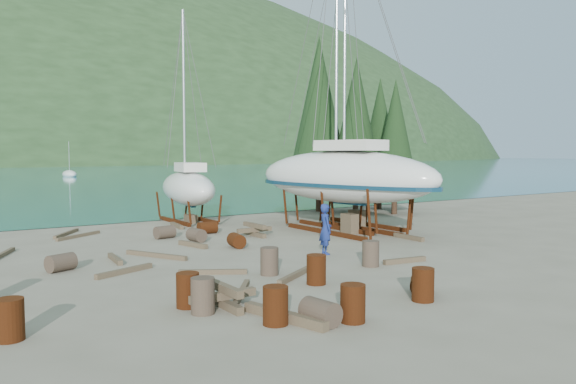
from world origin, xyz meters
TOP-DOWN VIEW (x-y plane):
  - ground at (0.00, 0.00)m, footprint 600.00×600.00m
  - far_house_right at (30.00, 190.00)m, footprint 6.60×5.60m
  - cypress_near_right at (12.50, 12.00)m, footprint 3.60×3.60m
  - cypress_mid_right at (14.00, 10.00)m, footprint 3.06×3.06m
  - cypress_back_left at (11.00, 14.00)m, footprint 4.14×4.14m
  - cypress_far_right at (15.50, 13.00)m, footprint 3.24×3.24m
  - moored_boat_mid at (10.00, 80.00)m, footprint 2.00×5.00m
  - large_sailboat_near at (6.14, 5.57)m, footprint 4.99×11.27m
  - large_sailboat_far at (7.54, 6.65)m, footprint 5.55×11.13m
  - small_sailboat_shore at (1.47, 13.52)m, footprint 3.48×7.65m
  - worker at (1.74, 1.27)m, footprint 0.65×0.81m
  - drum_0 at (-9.78, -2.96)m, footprint 0.58×0.58m
  - drum_1 at (-3.79, -5.69)m, footprint 0.67×0.94m
  - drum_3 at (-3.06, -5.95)m, footprint 0.58×0.58m
  - drum_4 at (0.35, 8.74)m, footprint 0.90×0.60m
  - drum_5 at (-1.99, -0.64)m, footprint 0.58×0.58m
  - drum_6 at (-0.38, 4.49)m, footprint 0.74×0.97m
  - drum_7 at (-0.33, -5.58)m, footprint 0.58×0.58m
  - drum_9 at (-1.90, 8.48)m, footprint 0.96×0.71m
  - drum_10 at (-1.52, -2.50)m, footprint 0.58×0.58m
  - drum_11 at (-1.09, 6.84)m, footprint 0.66×0.93m
  - drum_12 at (0.20, -5.02)m, footprint 1.04×1.02m
  - drum_13 at (-4.63, -5.12)m, footprint 0.58×0.58m
  - drum_14 at (-5.70, -2.69)m, footprint 0.58×0.58m
  - drum_15 at (-7.39, 3.64)m, footprint 1.04×0.87m
  - drum_16 at (-5.62, -3.41)m, footprint 0.58×0.58m
  - drum_17 at (1.60, -1.43)m, footprint 0.58×0.58m
  - timber_0 at (-5.07, 11.02)m, footprint 2.32×1.67m
  - timber_1 at (7.11, 2.11)m, footprint 0.29×1.82m
  - timber_3 at (-4.08, -2.51)m, footprint 1.84×2.41m
  - timber_4 at (-5.41, 4.35)m, footprint 0.34×1.84m
  - timber_5 at (-1.31, -1.29)m, footprint 2.56×1.69m
  - timber_6 at (0.04, 11.75)m, footprint 0.42×1.90m
  - timber_7 at (3.01, -1.66)m, footprint 1.76×0.43m
  - timber_8 at (-1.80, 5.66)m, footprint 0.59×1.72m
  - timber_9 at (-5.38, 12.05)m, footprint 1.63×2.32m
  - timber_10 at (-3.91, 4.26)m, footprint 1.45×2.61m
  - timber_11 at (-3.46, 0.43)m, footprint 1.97×1.25m
  - timber_12 at (-5.77, 2.12)m, footprint 2.11×1.00m
  - timber_15 at (-8.72, 7.46)m, footprint 1.36×2.77m
  - timber_16 at (-4.31, -5.00)m, footprint 0.80×2.45m
  - timber_pile_fore at (-4.96, -3.19)m, footprint 1.80×1.80m
  - timber_pile_aft at (1.84, 6.81)m, footprint 1.80×1.80m

SIDE VIEW (x-z plane):
  - ground at x=0.00m, z-range 0.00..0.00m
  - timber_0 at x=-5.07m, z-range 0.00..0.14m
  - timber_15 at x=-8.72m, z-range 0.00..0.15m
  - timber_3 at x=-4.08m, z-range 0.00..0.15m
  - timber_9 at x=-5.38m, z-range 0.00..0.15m
  - timber_11 at x=-3.46m, z-range 0.00..0.15m
  - timber_5 at x=-1.31m, z-range 0.00..0.16m
  - timber_10 at x=-3.91m, z-range 0.00..0.16m
  - timber_12 at x=-5.77m, z-range 0.00..0.17m
  - timber_4 at x=-5.41m, z-range 0.00..0.17m
  - timber_7 at x=3.01m, z-range 0.00..0.17m
  - timber_8 at x=-1.80m, z-range 0.00..0.19m
  - timber_6 at x=0.04m, z-range 0.00..0.19m
  - timber_1 at x=7.11m, z-range 0.00..0.19m
  - timber_16 at x=-4.31m, z-range 0.00..0.23m
  - drum_1 at x=-3.79m, z-range 0.00..0.58m
  - drum_4 at x=0.35m, z-range 0.00..0.58m
  - drum_6 at x=-0.38m, z-range 0.00..0.58m
  - drum_9 at x=-1.90m, z-range 0.00..0.58m
  - drum_11 at x=-1.09m, z-range 0.00..0.58m
  - drum_12 at x=0.20m, z-range 0.00..0.58m
  - drum_15 at x=-7.39m, z-range 0.00..0.58m
  - timber_pile_fore at x=-4.96m, z-range 0.00..0.60m
  - timber_pile_aft at x=1.84m, z-range 0.00..0.60m
  - moored_boat_mid at x=10.00m, z-range -2.64..3.41m
  - drum_0 at x=-9.78m, z-range 0.00..0.88m
  - drum_3 at x=-3.06m, z-range 0.00..0.88m
  - drum_5 at x=-1.99m, z-range 0.00..0.88m
  - drum_7 at x=-0.33m, z-range 0.00..0.88m
  - drum_10 at x=-1.52m, z-range 0.00..0.88m
  - drum_13 at x=-4.63m, z-range 0.00..0.88m
  - drum_14 at x=-5.70m, z-range 0.00..0.88m
  - drum_16 at x=-5.62m, z-range 0.00..0.88m
  - drum_17 at x=1.60m, z-range 0.00..0.88m
  - worker at x=1.74m, z-range 0.00..1.94m
  - small_sailboat_shore at x=1.47m, z-range -3.95..7.84m
  - large_sailboat_near at x=6.14m, z-range -5.81..11.34m
  - large_sailboat_far at x=7.54m, z-range -5.70..11.23m
  - far_house_right at x=30.00m, z-range 0.12..5.72m
  - cypress_mid_right at x=14.00m, z-range 0.67..9.17m
  - cypress_far_right at x=15.50m, z-range 0.71..9.71m
  - cypress_near_right at x=12.50m, z-range 0.79..10.79m
  - cypress_back_left at x=11.00m, z-range 0.91..12.41m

